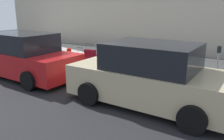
% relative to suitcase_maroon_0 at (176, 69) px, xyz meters
% --- Properties ---
extents(ground_plane, '(40.00, 40.00, 0.00)m').
position_rel_suitcase_maroon_0_xyz_m(ground_plane, '(3.36, 0.56, -0.52)').
color(ground_plane, black).
extents(sidewalk_curb, '(18.00, 5.00, 0.14)m').
position_rel_suitcase_maroon_0_xyz_m(sidewalk_curb, '(3.36, -1.94, -0.45)').
color(sidewalk_curb, '#ADA89E').
rests_on(sidewalk_curb, ground_plane).
extents(suitcase_maroon_0, '(0.37, 0.21, 1.04)m').
position_rel_suitcase_maroon_0_xyz_m(suitcase_maroon_0, '(0.00, 0.00, 0.00)').
color(suitcase_maroon_0, maroon).
rests_on(suitcase_maroon_0, sidewalk_curb).
extents(suitcase_teal_1, '(0.44, 0.22, 0.78)m').
position_rel_suitcase_maroon_0_xyz_m(suitcase_teal_1, '(0.49, -0.05, -0.10)').
color(suitcase_teal_1, '#0F606B').
rests_on(suitcase_teal_1, sidewalk_curb).
extents(suitcase_black_2, '(0.45, 0.19, 1.02)m').
position_rel_suitcase_maroon_0_xyz_m(suitcase_black_2, '(1.02, 0.07, -0.04)').
color(suitcase_black_2, black).
rests_on(suitcase_black_2, sidewalk_curb).
extents(suitcase_olive_3, '(0.37, 0.28, 0.89)m').
position_rel_suitcase_maroon_0_xyz_m(suitcase_olive_3, '(1.51, -0.03, -0.10)').
color(suitcase_olive_3, '#59601E').
rests_on(suitcase_olive_3, sidewalk_curb).
extents(suitcase_navy_4, '(0.49, 0.26, 0.93)m').
position_rel_suitcase_maroon_0_xyz_m(suitcase_navy_4, '(2.02, -0.03, -0.06)').
color(suitcase_navy_4, navy).
rests_on(suitcase_navy_4, sidewalk_curb).
extents(suitcase_silver_5, '(0.40, 0.21, 0.93)m').
position_rel_suitcase_maroon_0_xyz_m(suitcase_silver_5, '(2.56, -0.05, -0.03)').
color(suitcase_silver_5, '#9EA0A8').
rests_on(suitcase_silver_5, sidewalk_curb).
extents(suitcase_red_6, '(0.51, 0.27, 0.89)m').
position_rel_suitcase_maroon_0_xyz_m(suitcase_red_6, '(3.10, -0.06, -0.10)').
color(suitcase_red_6, red).
rests_on(suitcase_red_6, sidewalk_curb).
extents(suitcase_maroon_7, '(0.50, 0.23, 1.00)m').
position_rel_suitcase_maroon_0_xyz_m(suitcase_maroon_7, '(3.68, -0.01, -0.01)').
color(suitcase_maroon_7, maroon).
rests_on(suitcase_maroon_7, sidewalk_curb).
extents(suitcase_teal_8, '(0.36, 0.18, 0.80)m').
position_rel_suitcase_maroon_0_xyz_m(suitcase_teal_8, '(4.20, 0.03, -0.13)').
color(suitcase_teal_8, '#0F606B').
rests_on(suitcase_teal_8, sidewalk_curb).
extents(fire_hydrant, '(0.39, 0.21, 0.73)m').
position_rel_suitcase_maroon_0_xyz_m(fire_hydrant, '(4.83, 0.02, -0.00)').
color(fire_hydrant, red).
rests_on(fire_hydrant, sidewalk_curb).
extents(bollard_post, '(0.11, 0.11, 0.71)m').
position_rel_suitcase_maroon_0_xyz_m(bollard_post, '(5.37, 0.17, -0.03)').
color(bollard_post, brown).
rests_on(bollard_post, sidewalk_curb).
extents(parking_meter, '(0.12, 0.09, 1.27)m').
position_rel_suitcase_maroon_0_xyz_m(parking_meter, '(-1.27, -0.23, 0.44)').
color(parking_meter, slate).
rests_on(parking_meter, sidewalk_curb).
extents(parked_car_beige_0, '(4.51, 2.24, 1.70)m').
position_rel_suitcase_maroon_0_xyz_m(parked_car_beige_0, '(0.07, 2.13, 0.27)').
color(parked_car_beige_0, tan).
rests_on(parked_car_beige_0, ground_plane).
extents(parked_car_red_1, '(4.62, 2.19, 1.68)m').
position_rel_suitcase_maroon_0_xyz_m(parked_car_red_1, '(5.20, 2.13, 0.26)').
color(parked_car_red_1, '#AD1619').
rests_on(parked_car_red_1, ground_plane).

